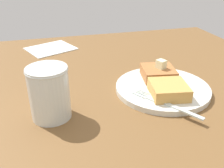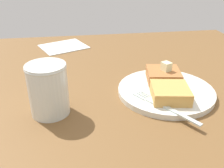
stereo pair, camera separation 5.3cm
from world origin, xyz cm
name	(u,v)px [view 2 (the right image)]	position (x,y,z in cm)	size (l,w,h in cm)	color
table_surface	(132,93)	(0.00, 0.00, 0.97)	(96.98, 96.98, 1.94)	brown
plate	(166,91)	(2.94, 7.30, 2.66)	(22.20, 22.20, 1.27)	silver
toast_slice_left	(163,75)	(-1.39, 8.02, 4.56)	(7.85, 7.80, 2.72)	#AE6B39
toast_slice_middle	(170,93)	(7.26, 6.59, 4.56)	(7.85, 7.80, 2.72)	gold
butter_pat_primary	(166,66)	(-1.18, 8.48, 6.98)	(2.12, 1.91, 2.12)	beige
fork	(162,105)	(10.12, 4.01, 3.38)	(14.36, 9.64, 0.36)	silver
syrup_jar	(48,91)	(7.06, -18.70, 6.95)	(7.97, 7.97, 10.59)	#5A2908
napkin	(64,47)	(-34.68, -17.10, 2.09)	(12.57, 14.85, 0.30)	white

